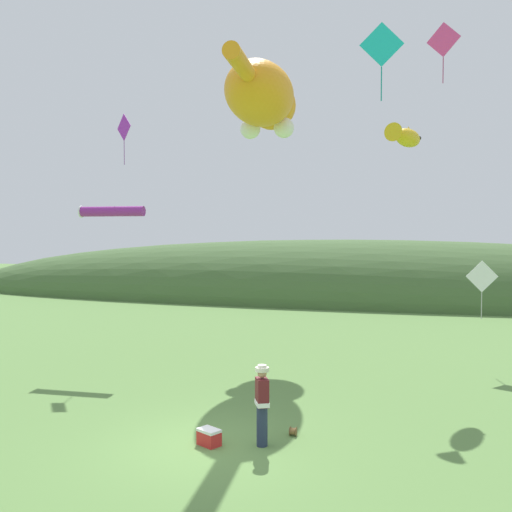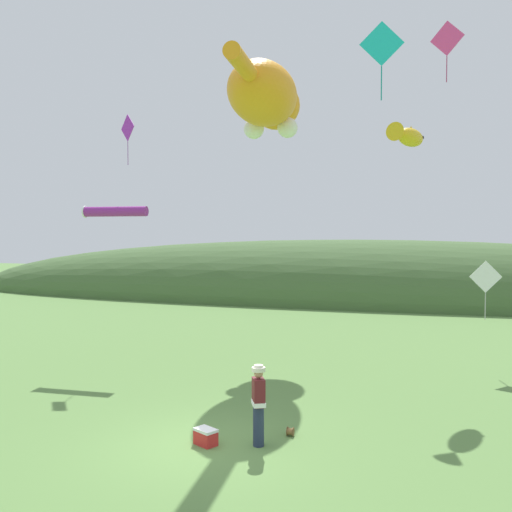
# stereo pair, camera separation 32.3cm
# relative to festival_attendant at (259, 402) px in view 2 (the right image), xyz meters

# --- Properties ---
(ground_plane) EXTENTS (120.00, 120.00, 0.00)m
(ground_plane) POSITION_rel_festival_attendant_xyz_m (-1.14, -0.38, -0.95)
(ground_plane) COLOR #5B8442
(distant_hill_ridge) EXTENTS (62.12, 11.79, 8.30)m
(distant_hill_ridge) POSITION_rel_festival_attendant_xyz_m (-1.14, 27.75, -0.95)
(distant_hill_ridge) COLOR #426033
(distant_hill_ridge) RESTS_ON ground
(festival_attendant) EXTENTS (0.42, 0.49, 1.77)m
(festival_attendant) POSITION_rel_festival_attendant_xyz_m (0.00, 0.00, 0.00)
(festival_attendant) COLOR #232D47
(festival_attendant) RESTS_ON ground
(kite_spool) EXTENTS (0.15, 0.20, 0.20)m
(kite_spool) POSITION_rel_festival_attendant_xyz_m (0.52, 0.79, -0.85)
(kite_spool) COLOR olive
(kite_spool) RESTS_ON ground
(picnic_cooler) EXTENTS (0.59, 0.52, 0.36)m
(picnic_cooler) POSITION_rel_festival_attendant_xyz_m (-1.12, -0.27, -0.77)
(picnic_cooler) COLOR red
(picnic_cooler) RESTS_ON ground
(kite_giant_cat) EXTENTS (2.93, 8.88, 2.70)m
(kite_giant_cat) POSITION_rel_festival_attendant_xyz_m (-2.55, 9.67, 8.85)
(kite_giant_cat) COLOR orange
(kite_fish_windsock) EXTENTS (1.25, 2.25, 0.67)m
(kite_fish_windsock) POSITION_rel_festival_attendant_xyz_m (2.84, 7.34, 6.77)
(kite_fish_windsock) COLOR gold
(kite_tube_streamer) EXTENTS (2.48, 0.51, 0.44)m
(kite_tube_streamer) POSITION_rel_festival_attendant_xyz_m (-7.35, 6.56, 4.44)
(kite_tube_streamer) COLOR #8C268C
(kite_diamond_pink) EXTENTS (1.13, 0.45, 2.10)m
(kite_diamond_pink) POSITION_rel_festival_attendant_xyz_m (4.05, 9.32, 10.37)
(kite_diamond_pink) COLOR #E53F8C
(kite_diamond_violet) EXTENTS (0.87, 0.58, 1.93)m
(kite_diamond_violet) POSITION_rel_festival_attendant_xyz_m (-7.48, 7.81, 7.64)
(kite_diamond_violet) COLOR purple
(kite_diamond_teal) EXTENTS (1.16, 0.16, 2.07)m
(kite_diamond_teal) POSITION_rel_festival_attendant_xyz_m (2.25, 3.88, 8.65)
(kite_diamond_teal) COLOR #19BFBF
(kite_diamond_white) EXTENTS (1.06, 0.23, 1.98)m
(kite_diamond_white) POSITION_rel_festival_attendant_xyz_m (5.37, 8.78, 2.17)
(kite_diamond_white) COLOR white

